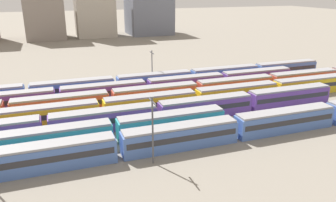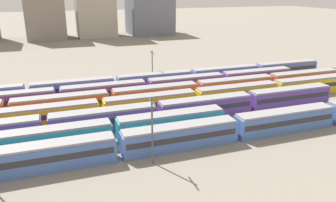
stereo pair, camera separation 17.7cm
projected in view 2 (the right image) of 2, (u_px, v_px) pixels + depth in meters
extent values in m
cube|color=#4C70BC|center=(48.00, 157.00, 44.61)|extent=(18.00, 3.00, 3.40)
cube|color=#2D2D33|center=(47.00, 155.00, 44.48)|extent=(17.20, 3.06, 0.90)
cube|color=#939399|center=(46.00, 145.00, 44.00)|extent=(17.60, 2.70, 0.35)
cube|color=#4C70BC|center=(180.00, 137.00, 50.53)|extent=(18.00, 3.00, 3.40)
cube|color=#2D2D33|center=(180.00, 135.00, 50.40)|extent=(17.20, 3.06, 0.90)
cube|color=#939399|center=(180.00, 126.00, 49.92)|extent=(17.60, 2.70, 0.35)
cube|color=#4C70BC|center=(284.00, 121.00, 56.45)|extent=(18.00, 3.00, 3.40)
cube|color=#2D2D33|center=(285.00, 119.00, 56.32)|extent=(17.20, 3.06, 0.90)
cube|color=#939399|center=(286.00, 111.00, 55.84)|extent=(17.60, 2.70, 0.35)
cube|color=teal|center=(51.00, 141.00, 49.39)|extent=(18.00, 3.00, 3.40)
cube|color=#2D2D33|center=(50.00, 138.00, 49.26)|extent=(17.20, 3.06, 0.90)
cube|color=#939399|center=(49.00, 129.00, 48.78)|extent=(17.60, 2.70, 0.35)
cube|color=teal|center=(171.00, 124.00, 55.31)|extent=(18.00, 3.00, 3.40)
cube|color=#2D2D33|center=(171.00, 122.00, 55.18)|extent=(17.20, 3.06, 0.90)
cube|color=#939399|center=(171.00, 114.00, 54.70)|extent=(17.60, 2.70, 0.35)
cube|color=#6B429E|center=(104.00, 121.00, 56.75)|extent=(18.00, 3.00, 3.40)
cube|color=#2D2D33|center=(104.00, 119.00, 56.62)|extent=(17.20, 3.06, 0.90)
cube|color=#939399|center=(103.00, 110.00, 56.14)|extent=(17.60, 2.70, 0.35)
cube|color=#6B429E|center=(205.00, 108.00, 62.67)|extent=(18.00, 3.00, 3.40)
cube|color=#2D2D33|center=(205.00, 106.00, 62.54)|extent=(17.20, 3.06, 0.90)
cube|color=#939399|center=(206.00, 99.00, 62.06)|extent=(17.60, 2.70, 0.35)
cube|color=#6B429E|center=(289.00, 97.00, 68.60)|extent=(18.00, 3.00, 3.40)
cube|color=#2D2D33|center=(289.00, 96.00, 68.46)|extent=(17.20, 3.06, 0.90)
cube|color=#939399|center=(290.00, 89.00, 67.99)|extent=(17.60, 2.70, 0.35)
cube|color=yellow|center=(47.00, 117.00, 58.52)|extent=(18.00, 3.00, 3.40)
cube|color=#2D2D33|center=(46.00, 115.00, 58.39)|extent=(17.20, 3.06, 0.90)
cube|color=#939399|center=(45.00, 107.00, 57.91)|extent=(17.60, 2.70, 0.35)
cube|color=yellow|center=(150.00, 105.00, 64.44)|extent=(18.00, 3.00, 3.40)
cube|color=#2D2D33|center=(150.00, 103.00, 64.31)|extent=(17.20, 3.06, 0.90)
cube|color=#939399|center=(150.00, 95.00, 63.84)|extent=(17.60, 2.70, 0.35)
cube|color=yellow|center=(237.00, 95.00, 70.37)|extent=(18.00, 3.00, 3.40)
cube|color=#2D2D33|center=(237.00, 93.00, 70.23)|extent=(17.20, 3.06, 0.90)
cube|color=#939399|center=(237.00, 86.00, 69.76)|extent=(17.60, 2.70, 0.35)
cube|color=yellow|center=(310.00, 86.00, 76.29)|extent=(18.00, 3.00, 3.40)
cube|color=#2D2D33|center=(310.00, 85.00, 76.16)|extent=(17.20, 3.06, 0.90)
cube|color=#939399|center=(311.00, 78.00, 75.68)|extent=(17.60, 2.70, 0.35)
cube|color=#BC4C38|center=(61.00, 106.00, 63.99)|extent=(18.00, 3.00, 3.40)
cube|color=#2D2D33|center=(61.00, 104.00, 63.86)|extent=(17.20, 3.06, 0.90)
cube|color=#939399|center=(60.00, 96.00, 63.38)|extent=(17.60, 2.70, 0.35)
cube|color=#BC4C38|center=(156.00, 95.00, 69.91)|extent=(18.00, 3.00, 3.40)
cube|color=#2D2D33|center=(155.00, 94.00, 69.78)|extent=(17.20, 3.06, 0.90)
cube|color=#939399|center=(155.00, 87.00, 69.30)|extent=(17.60, 2.70, 0.35)
cube|color=#BC4C38|center=(235.00, 87.00, 75.83)|extent=(18.00, 3.00, 3.40)
cube|color=#2D2D33|center=(235.00, 85.00, 75.70)|extent=(17.20, 3.06, 0.90)
cube|color=#939399|center=(236.00, 79.00, 75.22)|extent=(17.60, 2.70, 0.35)
cube|color=#BC4C38|center=(303.00, 80.00, 81.76)|extent=(18.00, 3.00, 3.40)
cube|color=#2D2D33|center=(303.00, 78.00, 81.62)|extent=(17.20, 3.06, 0.90)
cube|color=#939399|center=(304.00, 72.00, 81.15)|extent=(17.60, 2.70, 0.35)
cube|color=#6B429E|center=(7.00, 103.00, 65.54)|extent=(18.00, 3.00, 3.40)
cube|color=#2D2D33|center=(7.00, 101.00, 65.41)|extent=(17.20, 3.06, 0.90)
cube|color=#939399|center=(6.00, 94.00, 64.93)|extent=(17.60, 2.70, 0.35)
cube|color=#6B429E|center=(104.00, 93.00, 71.46)|extent=(18.00, 3.00, 3.40)
cube|color=#2D2D33|center=(104.00, 91.00, 71.33)|extent=(17.20, 3.06, 0.90)
cube|color=#939399|center=(104.00, 85.00, 70.85)|extent=(17.60, 2.70, 0.35)
cube|color=#6B429E|center=(186.00, 85.00, 77.38)|extent=(18.00, 3.00, 3.40)
cube|color=#2D2D33|center=(186.00, 83.00, 77.25)|extent=(17.20, 3.06, 0.90)
cube|color=#939399|center=(186.00, 77.00, 76.77)|extent=(17.60, 2.70, 0.35)
cube|color=#6B429E|center=(256.00, 78.00, 83.31)|extent=(18.00, 3.00, 3.40)
cube|color=#2D2D33|center=(257.00, 76.00, 83.17)|extent=(17.20, 3.06, 0.90)
cube|color=#939399|center=(257.00, 70.00, 82.70)|extent=(17.60, 2.70, 0.35)
cube|color=#4C70BC|center=(73.00, 89.00, 74.22)|extent=(18.00, 3.00, 3.40)
cube|color=#2D2D33|center=(73.00, 87.00, 74.09)|extent=(17.20, 3.06, 0.90)
cube|color=#939399|center=(73.00, 81.00, 73.62)|extent=(17.60, 2.70, 0.35)
cube|color=#4C70BC|center=(155.00, 81.00, 80.15)|extent=(18.00, 3.00, 3.40)
cube|color=#2D2D33|center=(155.00, 80.00, 80.01)|extent=(17.20, 3.06, 0.90)
cube|color=#939399|center=(155.00, 74.00, 79.54)|extent=(17.60, 2.70, 0.35)
cube|color=#4C70BC|center=(225.00, 75.00, 86.07)|extent=(18.00, 3.00, 3.40)
cube|color=#2D2D33|center=(225.00, 73.00, 85.94)|extent=(17.20, 3.06, 0.90)
cube|color=#939399|center=(225.00, 68.00, 85.46)|extent=(17.60, 2.70, 0.35)
cube|color=#4C70BC|center=(286.00, 69.00, 91.99)|extent=(18.00, 3.00, 3.40)
cube|color=#2D2D33|center=(286.00, 68.00, 91.86)|extent=(17.20, 3.06, 0.90)
cube|color=#939399|center=(287.00, 62.00, 91.38)|extent=(17.60, 2.70, 0.35)
cylinder|color=#4C4C51|center=(152.00, 131.00, 45.01)|extent=(0.24, 0.24, 9.70)
cube|color=#47474C|center=(152.00, 101.00, 43.63)|extent=(0.16, 3.20, 0.16)
cylinder|color=#4C4C51|center=(152.00, 68.00, 82.26)|extent=(0.24, 0.24, 8.61)
cube|color=#47474C|center=(152.00, 53.00, 81.06)|extent=(0.16, 3.20, 0.16)
cube|color=gray|center=(44.00, 9.00, 152.76)|extent=(17.05, 20.00, 26.78)
cube|color=#B2A899|center=(94.00, 0.00, 158.77)|extent=(17.95, 16.71, 33.81)
cube|color=slate|center=(149.00, 14.00, 169.47)|extent=(20.92, 20.48, 20.02)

